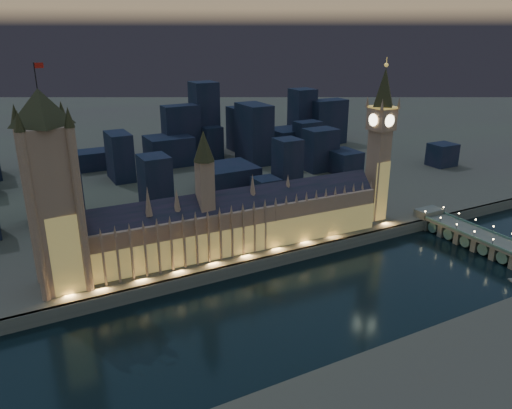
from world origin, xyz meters
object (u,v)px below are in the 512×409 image
elizabeth_tower (381,132)px  victoria_tower (51,184)px  westminster_bridge (483,242)px  palace_of_westminster (235,222)px

elizabeth_tower → victoria_tower: bearing=-180.0°
elizabeth_tower → westminster_bridge: bearing=-59.5°
palace_of_westminster → elizabeth_tower: elizabeth_tower is taller
westminster_bridge → elizabeth_tower: bearing=120.5°
palace_of_westminster → victoria_tower: 110.97m
victoria_tower → elizabeth_tower: 218.07m
palace_of_westminster → victoria_tower: bearing=179.9°
palace_of_westminster → westminster_bridge: bearing=-23.1°
victoria_tower → palace_of_westminster: bearing=-0.1°
victoria_tower → westminster_bridge: size_ratio=1.05×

